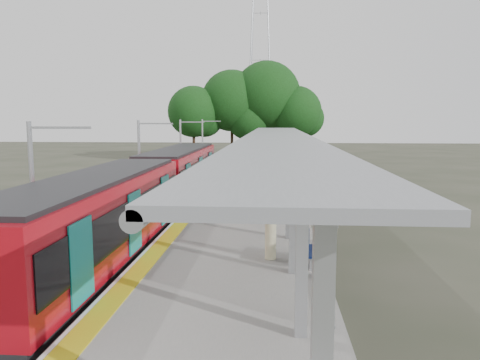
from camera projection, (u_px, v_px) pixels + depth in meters
The scene contains 15 objects.
trackbed at pixel (175, 208), 28.12m from camera, with size 3.00×70.00×0.24m, color #59544C.
platform at pixel (249, 203), 27.74m from camera, with size 6.00×50.00×1.00m, color gray.
tactile_strip at pixel (207, 194), 27.86m from camera, with size 0.60×50.00×0.02m, color gold.
end_fence at pixel (261, 154), 52.27m from camera, with size 6.00×0.10×1.20m, color #9EA0A5.
train at pixel (150, 190), 22.47m from camera, with size 2.74×27.60×3.62m.
canopy at pixel (278, 144), 23.37m from camera, with size 3.27×38.00×3.66m.
pylon at pixel (260, 37), 77.81m from camera, with size 8.00×4.00×38.00m, color #9EA0A5, non-canonical shape.
tree_cluster at pixel (249, 104), 59.56m from camera, with size 19.34×9.60×12.80m.
catenary_masts at pixel (141, 164), 26.88m from camera, with size 2.08×48.16×5.40m.
bench_near at pixel (312, 248), 14.36m from camera, with size 0.55×1.48×0.99m.
bench_mid at pixel (296, 193), 24.87m from camera, with size 0.77×1.61×1.06m.
bench_far at pixel (288, 165), 40.26m from camera, with size 0.91×1.41×0.93m.
info_pillar_near at pixel (271, 238), 14.97m from camera, with size 0.36×0.36×1.60m.
info_pillar_far at pixel (274, 176), 30.38m from camera, with size 0.42×0.42×1.85m.
litter_bin at pixel (286, 211), 20.50m from camera, with size 0.43×0.43×0.87m, color #9EA0A5.
Camera 1 is at (1.41, -7.30, 5.48)m, focal length 35.00 mm.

